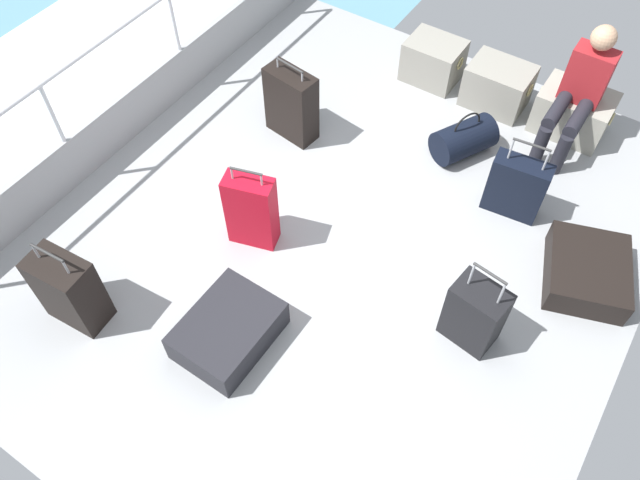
% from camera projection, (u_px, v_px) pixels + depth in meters
% --- Properties ---
extents(ground_plane, '(4.40, 5.20, 0.06)m').
position_uv_depth(ground_plane, '(342.00, 238.00, 5.01)').
color(ground_plane, '#939699').
extents(gunwale_port, '(0.06, 5.20, 0.45)m').
position_uv_depth(gunwale_port, '(132.00, 112.00, 5.51)').
color(gunwale_port, '#939699').
rests_on(gunwale_port, ground_plane).
extents(railing_port, '(0.04, 4.20, 1.02)m').
position_uv_depth(railing_port, '(115.00, 60.00, 5.06)').
color(railing_port, silver).
rests_on(railing_port, ground_plane).
extents(sea_wake, '(12.00, 12.00, 0.01)m').
position_uv_depth(sea_wake, '(42.00, 102.00, 6.43)').
color(sea_wake, '#598C9E').
rests_on(sea_wake, ground_plane).
extents(cargo_crate_0, '(0.55, 0.41, 0.40)m').
position_uv_depth(cargo_crate_0, '(433.00, 61.00, 5.97)').
color(cargo_crate_0, gray).
rests_on(cargo_crate_0, ground_plane).
extents(cargo_crate_1, '(0.59, 0.42, 0.41)m').
position_uv_depth(cargo_crate_1, '(498.00, 86.00, 5.75)').
color(cargo_crate_1, gray).
rests_on(cargo_crate_1, ground_plane).
extents(cargo_crate_2, '(0.65, 0.44, 0.40)m').
position_uv_depth(cargo_crate_2, '(573.00, 112.00, 5.55)').
color(cargo_crate_2, gray).
rests_on(cargo_crate_2, ground_plane).
extents(passenger_seated, '(0.34, 0.66, 1.10)m').
position_uv_depth(passenger_seated, '(580.00, 90.00, 5.15)').
color(passenger_seated, maroon).
rests_on(passenger_seated, ground_plane).
extents(suitcase_0, '(0.40, 0.30, 0.78)m').
position_uv_depth(suitcase_0, '(475.00, 314.00, 4.25)').
color(suitcase_0, black).
rests_on(suitcase_0, ground_plane).
extents(suitcase_1, '(0.44, 0.29, 0.76)m').
position_uv_depth(suitcase_1, '(69.00, 290.00, 4.32)').
color(suitcase_1, black).
rests_on(suitcase_1, ground_plane).
extents(suitcase_2, '(0.54, 0.71, 0.25)m').
position_uv_depth(suitcase_2, '(228.00, 331.00, 4.34)').
color(suitcase_2, black).
rests_on(suitcase_2, ground_plane).
extents(suitcase_3, '(0.76, 0.82, 0.23)m').
position_uv_depth(suitcase_3, '(587.00, 272.00, 4.65)').
color(suitcase_3, black).
rests_on(suitcase_3, ground_plane).
extents(suitcase_4, '(0.40, 0.28, 0.77)m').
position_uv_depth(suitcase_4, '(251.00, 211.00, 4.71)').
color(suitcase_4, '#B70C1E').
rests_on(suitcase_4, ground_plane).
extents(suitcase_5, '(0.48, 0.28, 0.74)m').
position_uv_depth(suitcase_5, '(291.00, 104.00, 5.42)').
color(suitcase_5, black).
rests_on(suitcase_5, ground_plane).
extents(suitcase_6, '(0.46, 0.23, 0.74)m').
position_uv_depth(suitcase_6, '(516.00, 187.00, 4.93)').
color(suitcase_6, black).
rests_on(suitcase_6, ground_plane).
extents(duffel_bag, '(0.52, 0.61, 0.45)m').
position_uv_depth(duffel_bag, '(464.00, 139.00, 5.41)').
color(duffel_bag, black).
rests_on(duffel_bag, ground_plane).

